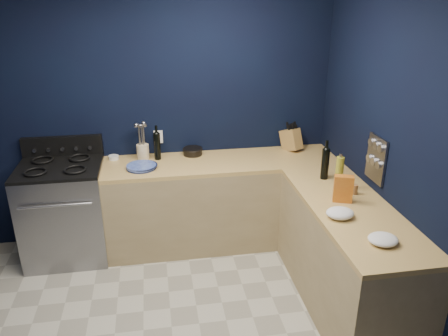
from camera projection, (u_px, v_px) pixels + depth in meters
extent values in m
cube|color=black|center=(157.00, 115.00, 4.38)|extent=(3.50, 0.02, 2.60)
cube|color=black|center=(420.00, 171.00, 3.04)|extent=(0.02, 3.50, 2.60)
cube|color=tan|center=(222.00, 203.00, 4.50)|extent=(2.30, 0.63, 0.86)
cube|color=olive|center=(222.00, 162.00, 4.33)|extent=(2.30, 0.63, 0.04)
cube|color=tan|center=(346.00, 259.00, 3.58)|extent=(0.63, 1.67, 0.86)
cube|color=olive|center=(352.00, 210.00, 3.41)|extent=(0.63, 1.67, 0.04)
cube|color=gray|center=(66.00, 213.00, 4.25)|extent=(0.76, 0.66, 0.92)
cube|color=black|center=(60.00, 230.00, 3.96)|extent=(0.59, 0.02, 0.42)
cube|color=black|center=(59.00, 168.00, 4.07)|extent=(0.76, 0.66, 0.03)
cube|color=black|center=(63.00, 146.00, 4.30)|extent=(0.76, 0.06, 0.20)
cube|color=gray|center=(376.00, 159.00, 3.59)|extent=(0.02, 0.28, 0.38)
cube|color=white|center=(158.00, 137.00, 4.44)|extent=(0.09, 0.02, 0.13)
cylinder|color=#2F388F|center=(141.00, 167.00, 4.13)|extent=(0.31, 0.31, 0.03)
cylinder|color=white|center=(114.00, 157.00, 4.35)|extent=(0.12, 0.12, 0.04)
cylinder|color=beige|center=(143.00, 152.00, 4.34)|extent=(0.15, 0.15, 0.15)
cylinder|color=black|center=(157.00, 146.00, 4.31)|extent=(0.09, 0.09, 0.26)
cylinder|color=black|center=(193.00, 151.00, 4.46)|extent=(0.25, 0.25, 0.07)
cube|color=olive|center=(291.00, 140.00, 4.58)|extent=(0.23, 0.28, 0.27)
cylinder|color=black|center=(325.00, 164.00, 3.87)|extent=(0.07, 0.07, 0.28)
cylinder|color=olive|center=(339.00, 173.00, 3.67)|extent=(0.08, 0.08, 0.28)
cylinder|color=olive|center=(341.00, 179.00, 3.79)|extent=(0.06, 0.06, 0.10)
cylinder|color=olive|center=(355.00, 189.00, 3.61)|extent=(0.05, 0.05, 0.08)
cube|color=#AD1612|center=(343.00, 189.00, 3.46)|extent=(0.16, 0.12, 0.22)
ellipsoid|color=white|center=(340.00, 213.00, 3.24)|extent=(0.23, 0.20, 0.07)
ellipsoid|color=white|center=(383.00, 239.00, 2.91)|extent=(0.22, 0.20, 0.06)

